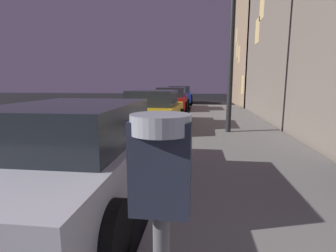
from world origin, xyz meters
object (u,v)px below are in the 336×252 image
at_px(car_red, 172,99).
at_px(car_yellow_cab, 153,110).
at_px(car_silver, 79,153).
at_px(parking_meter, 161,222).
at_px(car_blue, 180,95).

bearing_deg(car_red, car_yellow_cab, -90.00).
xyz_separation_m(car_silver, car_yellow_cab, (-0.00, 5.77, -0.01)).
xyz_separation_m(car_yellow_cab, car_red, (0.00, 6.20, 0.01)).
distance_m(car_silver, car_red, 11.97).
bearing_deg(car_red, parking_meter, -83.76).
distance_m(car_red, car_blue, 5.55).
bearing_deg(car_silver, car_yellow_cab, 90.00).
bearing_deg(parking_meter, car_red, 96.24).
distance_m(car_yellow_cab, car_blue, 11.75).
relative_size(car_silver, car_red, 1.05).
bearing_deg(car_yellow_cab, car_silver, -90.00).
height_order(car_yellow_cab, car_red, same).
distance_m(parking_meter, car_red, 14.61).
height_order(parking_meter, car_silver, parking_meter).
height_order(parking_meter, car_yellow_cab, parking_meter).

